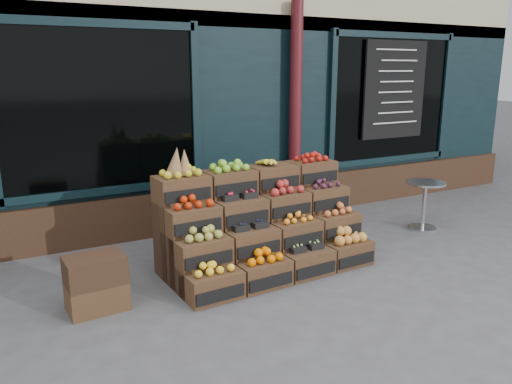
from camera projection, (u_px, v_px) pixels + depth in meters
name	position (u px, v px, depth m)	size (l,w,h in m)	color
ground	(302.00, 278.00, 5.52)	(60.00, 60.00, 0.00)	#49494C
shop_facade	(153.00, 60.00, 9.30)	(12.00, 6.24, 4.80)	black
crate_display	(261.00, 229.00, 5.76)	(2.36, 1.23, 1.45)	#452D1B
spare_crates	(96.00, 283.00, 4.73)	(0.56, 0.40, 0.54)	#452D1B
bistro_table	(424.00, 200.00, 7.10)	(0.55, 0.55, 0.69)	silver
shopkeeper	(101.00, 160.00, 6.84)	(0.75, 0.49, 2.05)	#1C6321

